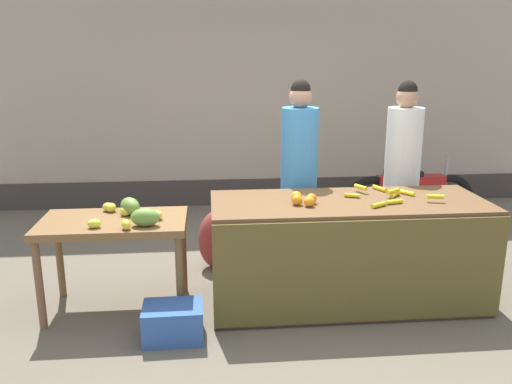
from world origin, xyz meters
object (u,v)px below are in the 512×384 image
at_px(vendor_woman_white_shirt, 402,174).
at_px(produce_crate, 173,322).
at_px(parked_motorcycle, 410,196).
at_px(produce_sack, 217,239).
at_px(vendor_woman_blue_shirt, 299,178).

bearing_deg(vendor_woman_white_shirt, produce_crate, -149.23).
relative_size(vendor_woman_white_shirt, produce_crate, 4.11).
relative_size(parked_motorcycle, produce_sack, 2.78).
height_order(vendor_woman_blue_shirt, parked_motorcycle, vendor_woman_blue_shirt).
height_order(parked_motorcycle, produce_crate, parked_motorcycle).
height_order(vendor_woman_blue_shirt, produce_crate, vendor_woman_blue_shirt).
height_order(vendor_woman_white_shirt, produce_sack, vendor_woman_white_shirt).
distance_m(vendor_woman_blue_shirt, parked_motorcycle, 1.99).
bearing_deg(produce_crate, vendor_woman_white_shirt, 30.77).
relative_size(vendor_woman_white_shirt, parked_motorcycle, 1.13).
bearing_deg(produce_sack, produce_crate, -104.81).
distance_m(vendor_woman_white_shirt, parked_motorcycle, 1.27).
bearing_deg(vendor_woman_white_shirt, vendor_woman_blue_shirt, -174.66).
relative_size(parked_motorcycle, produce_crate, 3.64).
relative_size(vendor_woman_blue_shirt, produce_sack, 3.17).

